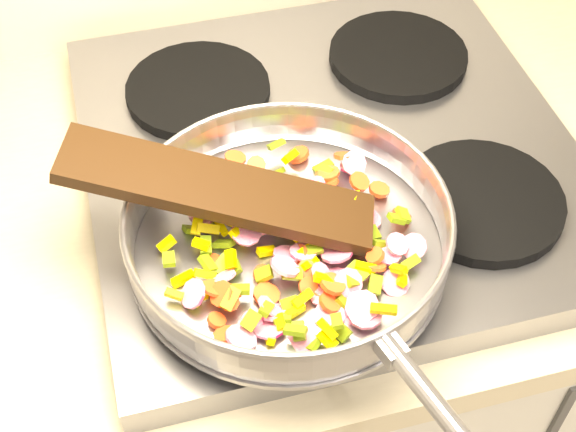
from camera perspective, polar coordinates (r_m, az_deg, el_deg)
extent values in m
cube|color=#939399|center=(1.02, 2.98, 4.16)|extent=(0.60, 0.60, 0.04)
cylinder|color=black|center=(0.88, -3.02, -2.41)|extent=(0.19, 0.19, 0.02)
cylinder|color=black|center=(0.95, 13.62, 1.05)|extent=(0.19, 0.19, 0.02)
cylinder|color=black|center=(1.08, -6.42, 8.91)|extent=(0.19, 0.19, 0.02)
cylinder|color=black|center=(1.14, 7.83, 11.23)|extent=(0.19, 0.19, 0.02)
cylinder|color=#9E9EA5|center=(0.87, 0.00, -2.29)|extent=(0.34, 0.34, 0.01)
torus|color=#9E9EA5|center=(0.84, 0.00, -0.97)|extent=(0.39, 0.39, 0.06)
torus|color=#9E9EA5|center=(0.82, 0.00, 0.18)|extent=(0.34, 0.34, 0.01)
cylinder|color=#9E9EA5|center=(0.71, 11.40, -14.13)|extent=(0.07, 0.19, 0.02)
cube|color=#9E9EA5|center=(0.74, 7.29, -9.34)|extent=(0.03, 0.03, 0.02)
cylinder|color=#F34C1D|center=(0.82, -1.54, -5.59)|extent=(0.03, 0.03, 0.01)
cube|color=#FCD900|center=(0.89, -1.95, 1.39)|extent=(0.02, 0.03, 0.01)
cube|color=#FCD900|center=(0.83, 1.53, -3.41)|extent=(0.02, 0.02, 0.02)
cylinder|color=#F34C1D|center=(0.95, 0.71, 4.37)|extent=(0.04, 0.04, 0.02)
cube|color=#FCD900|center=(0.90, -6.60, 1.97)|extent=(0.03, 0.02, 0.02)
cube|color=#FCD900|center=(0.83, 5.51, -3.68)|extent=(0.02, 0.02, 0.01)
cube|color=#FCD900|center=(0.89, 1.70, 1.77)|extent=(0.03, 0.01, 0.02)
cube|color=#FCD900|center=(0.78, 2.81, -8.01)|extent=(0.02, 0.02, 0.02)
cube|color=#6D8D10|center=(0.92, 2.34, 2.65)|extent=(0.02, 0.02, 0.02)
cube|color=#FCD900|center=(0.92, -3.45, 2.61)|extent=(0.02, 0.01, 0.02)
cube|color=#6D8D10|center=(0.82, 4.48, -4.50)|extent=(0.02, 0.02, 0.01)
cube|color=#6D8D10|center=(0.84, -4.70, -3.49)|extent=(0.03, 0.03, 0.02)
cylinder|color=#E0155F|center=(0.85, -2.99, -1.16)|extent=(0.04, 0.04, 0.02)
cylinder|color=#F34C1D|center=(0.83, 1.32, -3.79)|extent=(0.02, 0.02, 0.01)
cylinder|color=#E0155F|center=(0.79, 0.94, -9.07)|extent=(0.05, 0.05, 0.02)
cylinder|color=#E0155F|center=(0.87, -2.44, -1.15)|extent=(0.04, 0.03, 0.02)
cube|color=#6D8D10|center=(0.87, 7.72, -0.20)|extent=(0.02, 0.02, 0.02)
cylinder|color=#E0155F|center=(0.90, 1.86, 2.00)|extent=(0.03, 0.04, 0.03)
cylinder|color=#E0155F|center=(0.81, 4.27, -6.25)|extent=(0.03, 0.04, 0.03)
cylinder|color=#E0155F|center=(0.81, 2.95, -7.08)|extent=(0.05, 0.05, 0.01)
cylinder|color=#E0155F|center=(0.82, -0.22, -3.61)|extent=(0.04, 0.04, 0.03)
cube|color=#6D8D10|center=(0.82, 4.94, -3.99)|extent=(0.02, 0.03, 0.01)
cylinder|color=#F34C1D|center=(0.80, -5.10, -7.39)|extent=(0.03, 0.03, 0.01)
cylinder|color=#E0155F|center=(0.90, 1.04, 1.27)|extent=(0.04, 0.04, 0.02)
cube|color=#6D8D10|center=(0.78, 3.50, -7.49)|extent=(0.01, 0.02, 0.01)
cylinder|color=#F34C1D|center=(0.89, 8.10, 0.12)|extent=(0.02, 0.03, 0.02)
cylinder|color=#E0155F|center=(0.85, -0.03, -2.74)|extent=(0.04, 0.04, 0.01)
cylinder|color=#E0155F|center=(0.80, -2.59, -7.51)|extent=(0.03, 0.02, 0.02)
cube|color=#FCD900|center=(0.86, -8.63, -1.98)|extent=(0.02, 0.02, 0.01)
cube|color=#FCD900|center=(0.87, -4.80, -0.71)|extent=(0.02, 0.03, 0.01)
cube|color=#6D8D10|center=(0.94, 2.55, 3.48)|extent=(0.03, 0.02, 0.01)
cylinder|color=#E0155F|center=(0.85, 3.49, -2.65)|extent=(0.05, 0.05, 0.02)
cylinder|color=#F34C1D|center=(0.88, 0.98, -0.25)|extent=(0.02, 0.02, 0.01)
cube|color=#FCD900|center=(0.93, 0.16, 4.25)|extent=(0.03, 0.02, 0.02)
cylinder|color=#E0155F|center=(0.93, 4.51, 3.53)|extent=(0.04, 0.04, 0.01)
cube|color=#6D8D10|center=(0.84, -4.31, -3.63)|extent=(0.01, 0.02, 0.02)
cube|color=#FCD900|center=(0.86, 0.79, -1.37)|extent=(0.02, 0.02, 0.02)
cylinder|color=#F34C1D|center=(0.90, 5.11, 2.46)|extent=(0.03, 0.03, 0.02)
cylinder|color=#E0155F|center=(0.80, -1.28, -6.43)|extent=(0.03, 0.04, 0.03)
cylinder|color=#E0155F|center=(0.85, 8.92, -2.15)|extent=(0.03, 0.03, 0.03)
cube|color=#FCD900|center=(0.86, -5.70, -0.90)|extent=(0.03, 0.02, 0.02)
cylinder|color=#E0155F|center=(0.80, 5.51, -7.05)|extent=(0.05, 0.05, 0.01)
cube|color=#6D8D10|center=(0.82, 0.28, -4.12)|extent=(0.02, 0.02, 0.02)
cube|color=#6D8D10|center=(0.94, -0.84, 5.13)|extent=(0.02, 0.02, 0.01)
cylinder|color=#F34C1D|center=(0.91, 2.91, 2.31)|extent=(0.03, 0.03, 0.02)
cube|color=#FCD900|center=(0.79, 6.81, -6.59)|extent=(0.03, 0.02, 0.01)
cylinder|color=#F34C1D|center=(0.83, 6.32, -3.62)|extent=(0.02, 0.02, 0.02)
cube|color=#6D8D10|center=(0.84, 8.67, -3.32)|extent=(0.02, 0.02, 0.01)
cylinder|color=#E0155F|center=(0.87, -1.74, -1.10)|extent=(0.03, 0.02, 0.02)
cylinder|color=#F34C1D|center=(0.91, -4.60, 1.49)|extent=(0.04, 0.04, 0.02)
cube|color=#6D8D10|center=(0.86, -4.57, -1.97)|extent=(0.03, 0.02, 0.02)
cylinder|color=#E0155F|center=(0.88, -6.06, 0.13)|extent=(0.04, 0.04, 0.01)
cube|color=#FCD900|center=(0.88, -1.72, 0.44)|extent=(0.02, 0.02, 0.01)
cube|color=#FCD900|center=(0.82, -8.10, -5.53)|extent=(0.02, 0.02, 0.01)
cylinder|color=#E0155F|center=(0.85, 2.86, -1.40)|extent=(0.04, 0.03, 0.01)
cylinder|color=#F34C1D|center=(0.80, -4.17, -6.12)|extent=(0.03, 0.03, 0.02)
cube|color=#6D8D10|center=(0.92, -5.22, 2.10)|extent=(0.02, 0.02, 0.01)
cube|color=#6D8D10|center=(0.88, -7.02, -0.96)|extent=(0.02, 0.02, 0.02)
cylinder|color=#E0155F|center=(0.83, 7.63, -4.72)|extent=(0.04, 0.04, 0.02)
cube|color=#FCD900|center=(0.85, 1.41, -2.43)|extent=(0.03, 0.02, 0.01)
cube|color=#6D8D10|center=(0.90, -0.59, 2.06)|extent=(0.02, 0.01, 0.01)
cylinder|color=#F34C1D|center=(0.89, 0.72, 0.38)|extent=(0.02, 0.02, 0.01)
cylinder|color=#F34C1D|center=(0.91, 2.90, 3.06)|extent=(0.03, 0.03, 0.01)
cylinder|color=#F34C1D|center=(0.87, 3.36, -1.41)|extent=(0.04, 0.03, 0.02)
cube|color=#6D8D10|center=(0.81, -3.59, -5.24)|extent=(0.03, 0.02, 0.01)
cube|color=#6D8D10|center=(0.87, -3.15, 0.09)|extent=(0.02, 0.02, 0.01)
cylinder|color=#F34C1D|center=(0.81, -3.96, -5.47)|extent=(0.03, 0.02, 0.02)
cylinder|color=#F34C1D|center=(0.93, -3.77, 4.16)|extent=(0.03, 0.03, 0.01)
cube|color=#6D8D10|center=(0.90, -1.78, 2.52)|extent=(0.01, 0.02, 0.02)
cylinder|color=#F34C1D|center=(0.88, 4.27, -0.18)|extent=(0.03, 0.03, 0.02)
cylinder|color=#F34C1D|center=(0.80, -4.71, -5.55)|extent=(0.03, 0.04, 0.03)
cube|color=#6D8D10|center=(0.86, 3.79, -0.09)|extent=(0.02, 0.02, 0.01)
cube|color=#6D8D10|center=(0.80, -4.12, -5.88)|extent=(0.02, 0.03, 0.02)
cylinder|color=#F34C1D|center=(0.81, -5.18, -5.12)|extent=(0.04, 0.04, 0.02)
cube|color=#6D8D10|center=(0.84, -5.74, -3.38)|extent=(0.02, 0.02, 0.02)
cube|color=#6D8D10|center=(0.87, 6.03, -1.23)|extent=(0.02, 0.02, 0.01)
cube|color=#6D8D10|center=(0.82, -1.73, -4.15)|extent=(0.02, 0.02, 0.01)
cube|color=#FCD900|center=(0.83, -4.10, -3.07)|extent=(0.02, 0.02, 0.02)
cube|color=#6D8D10|center=(0.79, 3.75, -8.15)|extent=(0.02, 0.02, 0.01)
cylinder|color=#F34C1D|center=(0.93, 4.09, 4.29)|extent=(0.04, 0.04, 0.02)
cylinder|color=#F34C1D|center=(0.91, 6.51, 1.88)|extent=(0.03, 0.03, 0.01)
cylinder|color=#E0155F|center=(0.83, 3.09, -4.24)|extent=(0.04, 0.04, 0.02)
cube|color=#FCD900|center=(0.78, 2.83, -8.77)|extent=(0.02, 0.02, 0.01)
cylinder|color=#E0155F|center=(0.85, 7.14, -2.73)|extent=(0.04, 0.04, 0.01)
cube|color=#6D8D10|center=(0.79, 0.78, -8.18)|extent=(0.02, 0.02, 0.01)
cylinder|color=#E0155F|center=(0.88, 5.62, -0.24)|extent=(0.04, 0.04, 0.01)
cylinder|color=#F34C1D|center=(0.91, -5.97, 2.80)|extent=(0.02, 0.02, 0.01)
cylinder|color=#F34C1D|center=(0.84, 0.75, -2.72)|extent=(0.03, 0.03, 0.02)
cube|color=#6D8D10|center=(0.85, 6.63, -1.95)|extent=(0.02, 0.01, 0.02)
cylinder|color=#E0155F|center=(0.81, -1.06, -6.99)|extent=(0.04, 0.03, 0.02)
cylinder|color=#F34C1D|center=(0.81, 3.01, -6.11)|extent=(0.03, 0.03, 0.02)
cylinder|color=#E0155F|center=(0.80, 5.30, -6.43)|extent=(0.05, 0.05, 0.02)
cylinder|color=#F34C1D|center=(0.91, -4.18, 1.41)|extent=(0.03, 0.03, 0.02)
cylinder|color=#F34C1D|center=(0.92, 2.60, 2.73)|extent=(0.03, 0.03, 0.02)
cube|color=#6D8D10|center=(0.78, -2.65, -7.41)|extent=(0.02, 0.02, 0.02)
cube|color=#FCD900|center=(0.83, -5.95, -4.14)|extent=(0.02, 0.01, 0.02)
cube|color=#FCD900|center=(0.81, 1.04, -5.86)|extent=(0.03, 0.02, 0.01)
cylinder|color=#E0155F|center=(0.82, 2.40, -5.63)|extent=(0.03, 0.03, 0.01)
cube|color=#FCD900|center=(0.89, -5.46, 0.10)|extent=(0.01, 0.02, 0.01)
cube|color=#6D8D10|center=(0.89, -4.41, 1.07)|extent=(0.02, 0.02, 0.01)
cube|color=#FCD900|center=(0.94, -4.28, 3.45)|extent=(0.02, 0.02, 0.02)
cube|color=#6D8D10|center=(0.84, -8.48, -3.06)|extent=(0.01, 0.02, 0.01)
cylinder|color=#F34C1D|center=(0.82, 2.43, -5.36)|extent=(0.03, 0.03, 0.01)
cylinder|color=#E0155F|center=(0.81, 4.30, -4.76)|extent=(0.04, 0.04, 0.03)
cylinder|color=#F34C1D|center=(0.83, 6.23, -2.83)|extent=(0.02, 0.02, 0.02)
cube|color=#FCD900|center=(0.82, -6.58, -5.85)|extent=(0.02, 0.02, 0.01)
cylinder|color=#E0155F|center=(0.84, 7.77, -1.99)|extent=(0.03, 0.03, 0.02)
cube|color=#FCD900|center=(0.90, -2.65, 2.21)|extent=(0.02, 0.02, 0.01)
cube|color=#6D8D10|center=(0.81, 3.96, -5.89)|extent=(0.02, 0.02, 0.02)
cube|color=#FCD900|center=(0.88, 4.80, 0.30)|extent=(0.02, 0.02, 0.01)
cube|color=#FCD900|center=(0.89, 4.53, 0.38)|extent=(0.02, 0.02, 0.01)
cube|color=#6D8D10|center=(0.81, 0.12, -6.21)|extent=(0.02, 0.01, 0.02)
cube|color=#6D8D10|center=(0.78, 0.52, -8.14)|extent=(0.02, 0.02, 0.01)
cylinder|color=#E0155F|center=(0.89, -4.52, 1.15)|extent=(0.03, 0.04, 0.03)
cube|color=#FCD900|center=(0.88, -0.05, 0.41)|extent=(0.02, 0.02, 0.01)
cube|color=#FCD900|center=(0.81, 2.52, -4.49)|extent=(0.02, 0.01, 0.02)
cylinder|color=#F34C1D|center=(0.91, -2.28, 3.62)|extent=(0.03, 0.03, 0.02)
cylinder|color=#F34C1D|center=(0.85, -5.24, -3.40)|extent=(0.03, 0.03, 0.02)
cube|color=#6D8D10|center=(0.82, 6.22, -4.88)|extent=(0.02, 0.02, 0.01)
cylinder|color=#E0155F|center=(0.92, 4.71, 3.78)|extent=(0.03, 0.03, 0.02)
cube|color=#6D8D10|center=(0.85, -5.86, -2.08)|extent=(0.02, 0.02, 0.01)
cylinder|color=#E0155F|center=(0.82, -4.53, -4.31)|extent=(0.03, 0.03, 0.02)
cube|color=#FCD900|center=(0.87, -3.42, -0.70)|extent=(0.01, 0.02, 0.01)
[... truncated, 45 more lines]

